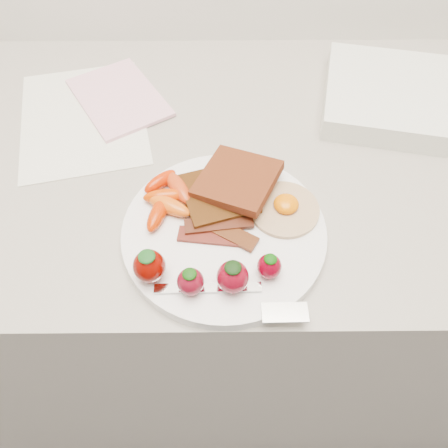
{
  "coord_description": "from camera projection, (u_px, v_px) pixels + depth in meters",
  "views": [
    {
      "loc": [
        -0.0,
        1.21,
        1.39
      ],
      "look_at": [
        -0.0,
        1.54,
        0.93
      ],
      "focal_mm": 35.0,
      "sensor_mm": 36.0,
      "label": 1
    }
  ],
  "objects": [
    {
      "name": "fried_egg",
      "position": [
        285.0,
        208.0,
        0.59
      ],
      "size": [
        0.12,
        0.12,
        0.02
      ],
      "color": "beige",
      "rests_on": "plate"
    },
    {
      "name": "notepad",
      "position": [
        119.0,
        97.0,
        0.75
      ],
      "size": [
        0.2,
        0.22,
        0.01
      ],
      "primitive_type": "cube",
      "rotation": [
        0.0,
        0.0,
        0.55
      ],
      "color": "#F0AFC2",
      "rests_on": "paper_sheet"
    },
    {
      "name": "toast_upper",
      "position": [
        237.0,
        180.0,
        0.6
      ],
      "size": [
        0.13,
        0.13,
        0.02
      ],
      "primitive_type": "cube",
      "rotation": [
        0.0,
        -0.1,
        -0.45
      ],
      "color": "#38170A",
      "rests_on": "toast_lower"
    },
    {
      "name": "fork",
      "position": [
        242.0,
        299.0,
        0.51
      ],
      "size": [
        0.18,
        0.05,
        0.0
      ],
      "color": "silver",
      "rests_on": "plate"
    },
    {
      "name": "plate",
      "position": [
        224.0,
        232.0,
        0.58
      ],
      "size": [
        0.27,
        0.27,
        0.02
      ],
      "primitive_type": "cylinder",
      "color": "white",
      "rests_on": "counter"
    },
    {
      "name": "paper_sheet",
      "position": [
        83.0,
        117.0,
        0.73
      ],
      "size": [
        0.25,
        0.3,
        0.0
      ],
      "primitive_type": "cube",
      "rotation": [
        0.0,
        0.0,
        0.22
      ],
      "color": "white",
      "rests_on": "counter"
    },
    {
      "name": "counter",
      "position": [
        224.0,
        284.0,
        1.05
      ],
      "size": [
        2.0,
        0.6,
        0.9
      ],
      "primitive_type": "cube",
      "color": "gray",
      "rests_on": "ground"
    },
    {
      "name": "baby_carrots",
      "position": [
        167.0,
        197.0,
        0.59
      ],
      "size": [
        0.08,
        0.11,
        0.02
      ],
      "color": "#C83A00",
      "rests_on": "plate"
    },
    {
      "name": "bacon_strips",
      "position": [
        219.0,
        230.0,
        0.57
      ],
      "size": [
        0.11,
        0.07,
        0.01
      ],
      "color": "#3D0705",
      "rests_on": "plate"
    },
    {
      "name": "strawberries",
      "position": [
        202.0,
        272.0,
        0.51
      ],
      "size": [
        0.18,
        0.05,
        0.05
      ],
      "color": "#620500",
      "rests_on": "plate"
    },
    {
      "name": "appliance",
      "position": [
        407.0,
        98.0,
        0.72
      ],
      "size": [
        0.31,
        0.27,
        0.04
      ],
      "primitive_type": "cube",
      "rotation": [
        0.0,
        0.0,
        -0.21
      ],
      "color": "white",
      "rests_on": "counter"
    },
    {
      "name": "toast_lower",
      "position": [
        219.0,
        195.0,
        0.6
      ],
      "size": [
        0.12,
        0.12,
        0.01
      ],
      "primitive_type": "cube",
      "rotation": [
        0.0,
        0.0,
        0.3
      ],
      "color": "#351203",
      "rests_on": "plate"
    }
  ]
}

